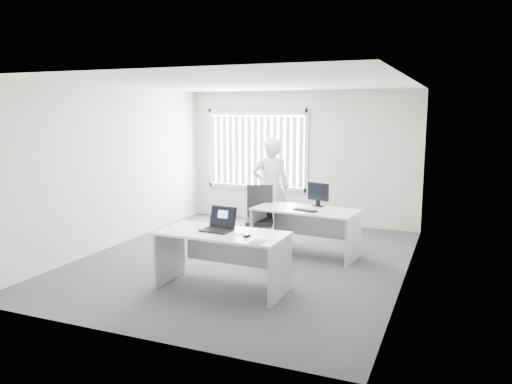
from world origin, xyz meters
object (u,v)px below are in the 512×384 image
at_px(desk_near, 222,248).
at_px(person, 271,188).
at_px(desk_far, 305,222).
at_px(office_chair, 260,229).
at_px(laptop, 216,220).
at_px(monitor, 318,195).

bearing_deg(desk_near, person, 99.14).
xyz_separation_m(desk_far, office_chair, (-0.86, 0.09, -0.22)).
relative_size(desk_far, laptop, 4.43).
height_order(office_chair, person, person).
bearing_deg(desk_far, desk_near, -99.81).
height_order(person, monitor, person).
height_order(desk_near, person, person).
bearing_deg(desk_near, office_chair, 99.54).
distance_m(laptop, monitor, 2.39).
bearing_deg(laptop, office_chair, 100.81).
bearing_deg(desk_far, person, 143.53).
relative_size(laptop, monitor, 0.99).
height_order(desk_near, desk_far, desk_near).
bearing_deg(office_chair, desk_near, -102.28).
distance_m(desk_near, office_chair, 2.12).
distance_m(person, laptop, 2.85).
bearing_deg(laptop, desk_near, -9.06).
distance_m(desk_far, laptop, 2.11).
height_order(office_chair, monitor, monitor).
bearing_deg(person, monitor, 127.02).
relative_size(desk_near, office_chair, 1.60).
distance_m(desk_near, laptop, 0.39).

